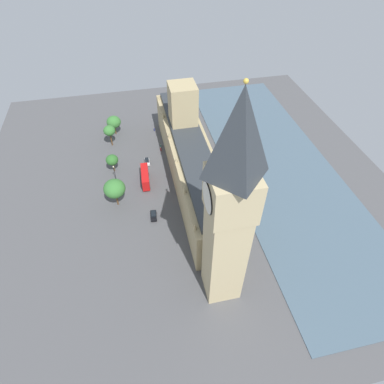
{
  "coord_description": "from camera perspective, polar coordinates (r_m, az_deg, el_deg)",
  "views": [
    {
      "loc": [
        15.66,
        82.91,
        77.43
      ],
      "look_at": [
        1.0,
        15.27,
        8.49
      ],
      "focal_mm": 29.38,
      "sensor_mm": 36.0,
      "label": 1
    }
  ],
  "objects": [
    {
      "name": "pedestrian_opposite_hall",
      "position": [
        129.54,
        -5.71,
        8.34
      ],
      "size": [
        0.66,
        0.69,
        1.65
      ],
      "rotation": [
        0.0,
        0.0,
        2.45
      ],
      "color": "#336B60",
      "rests_on": "ground"
    },
    {
      "name": "parliament_building",
      "position": [
        110.59,
        -0.37,
        6.43
      ],
      "size": [
        13.56,
        75.6,
        29.59
      ],
      "color": "tan",
      "rests_on": "ground"
    },
    {
      "name": "plane_tree_near_tower",
      "position": [
        130.75,
        -14.77,
        10.71
      ],
      "size": [
        4.7,
        4.7,
        9.07
      ],
      "color": "brown",
      "rests_on": "ground"
    },
    {
      "name": "clock_tower",
      "position": [
        63.7,
        6.78,
        -3.66
      ],
      "size": [
        9.52,
        9.52,
        57.98
      ],
      "color": "tan",
      "rests_on": "ground"
    },
    {
      "name": "double_decker_bus_far_end",
      "position": [
        112.78,
        -8.49,
        2.74
      ],
      "size": [
        3.06,
        10.61,
        4.75
      ],
      "rotation": [
        0.0,
        0.0,
        3.09
      ],
      "color": "red",
      "rests_on": "ground"
    },
    {
      "name": "street_lamp_slot_10",
      "position": [
        114.05,
        -13.93,
        3.75
      ],
      "size": [
        0.56,
        0.56,
        6.9
      ],
      "color": "black",
      "rests_on": "ground"
    },
    {
      "name": "plane_tree_under_trees",
      "position": [
        138.02,
        -14.02,
        12.22
      ],
      "size": [
        5.84,
        5.84,
        8.28
      ],
      "color": "brown",
      "rests_on": "ground"
    },
    {
      "name": "plane_tree_leading",
      "position": [
        118.28,
        -14.31,
        5.64
      ],
      "size": [
        4.47,
        4.47,
        7.13
      ],
      "color": "brown",
      "rests_on": "ground"
    },
    {
      "name": "car_white_by_river_gate",
      "position": [
        122.06,
        -8.15,
        5.52
      ],
      "size": [
        1.95,
        4.37,
        1.74
      ],
      "rotation": [
        0.0,
        0.0,
        -0.02
      ],
      "color": "silver",
      "rests_on": "ground"
    },
    {
      "name": "plane_tree_corner",
      "position": [
        103.47,
        -13.9,
        0.6
      ],
      "size": [
        6.97,
        6.97,
        10.31
      ],
      "color": "brown",
      "rests_on": "ground"
    },
    {
      "name": "river_thames",
      "position": [
        124.51,
        15.31,
        4.65
      ],
      "size": [
        39.53,
        131.04,
        0.25
      ],
      "primitive_type": "cube",
      "color": "#475B6B",
      "rests_on": "ground"
    },
    {
      "name": "pedestrian_trailing",
      "position": [
        139.66,
        -6.85,
        11.2
      ],
      "size": [
        0.61,
        0.64,
        1.5
      ],
      "rotation": [
        0.0,
        0.0,
        5.62
      ],
      "color": "navy",
      "rests_on": "ground"
    },
    {
      "name": "car_black_midblock",
      "position": [
        101.95,
        -6.98,
        -4.23
      ],
      "size": [
        2.18,
        4.56,
        1.74
      ],
      "rotation": [
        0.0,
        0.0,
        -0.08
      ],
      "color": "black",
      "rests_on": "ground"
    },
    {
      "name": "pedestrian_kerbside",
      "position": [
        127.68,
        -5.69,
        7.73
      ],
      "size": [
        0.49,
        0.6,
        1.69
      ],
      "rotation": [
        0.0,
        0.0,
        3.09
      ],
      "color": "maroon",
      "rests_on": "ground"
    },
    {
      "name": "ground_plane",
      "position": [
        114.52,
        -1.13,
        2.33
      ],
      "size": [
        145.6,
        145.6,
        0.0
      ],
      "primitive_type": "plane",
      "color": "#4C4C4F"
    }
  ]
}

